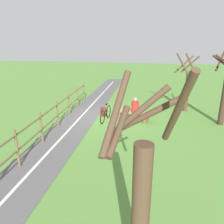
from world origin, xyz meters
name	(u,v)px	position (x,y,z in m)	size (l,w,h in m)	color
ground_plane	(105,117)	(0.00, 0.00, 0.00)	(80.00, 80.00, 0.00)	#548438
paved_path	(54,146)	(0.95, 4.00, 0.01)	(1.82, 36.00, 0.02)	#565454
path_centre_line	(54,146)	(0.95, 4.00, 0.02)	(0.10, 32.00, 0.00)	silver
bench	(133,114)	(-1.60, 0.20, 0.34)	(2.01, 0.88, 0.48)	#937047
person_seated	(135,106)	(-1.70, 0.23, 0.81)	(0.46, 0.46, 0.78)	#B2231E
bicycle	(106,114)	(-0.21, 0.57, 0.37)	(0.13, 1.70, 0.88)	black
backpack	(104,111)	(0.13, -0.24, 0.22)	(0.40, 0.34, 0.45)	maroon
fence_roadside	(50,118)	(1.67, 2.92, 0.76)	(1.74, 12.57, 1.30)	brown
tree_by_path	(187,86)	(-4.40, -2.31, 1.55)	(1.39, 1.63, 3.42)	#473323
tree_mid_field	(224,92)	(-5.93, -0.22, 1.65)	(1.32, 1.48, 3.87)	#38281E
tree_far_left	(140,194)	(-2.85, 7.99, 1.61)	(1.23, 1.04, 3.56)	#473323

